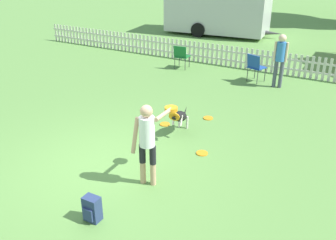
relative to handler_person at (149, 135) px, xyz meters
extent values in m
plane|color=#5B8C42|center=(-1.09, 0.07, -0.99)|extent=(240.00, 240.00, 0.00)
cylinder|color=tan|center=(-0.10, -0.07, -0.77)|extent=(0.11, 0.11, 0.45)
cylinder|color=black|center=(-0.10, -0.07, -0.37)|extent=(0.12, 0.12, 0.36)
cylinder|color=tan|center=(0.10, -0.03, -0.77)|extent=(0.11, 0.11, 0.45)
cylinder|color=black|center=(0.10, -0.03, -0.37)|extent=(0.12, 0.12, 0.36)
cylinder|color=white|center=(0.00, -0.05, 0.09)|extent=(0.33, 0.33, 0.56)
sphere|color=tan|center=(0.00, -0.05, 0.48)|extent=(0.22, 0.22, 0.22)
cylinder|color=tan|center=(-0.19, -0.14, 0.01)|extent=(0.15, 0.21, 0.68)
cylinder|color=tan|center=(0.13, 0.32, 0.31)|extent=(0.14, 0.68, 0.14)
cylinder|color=orange|center=(0.10, 0.66, 0.25)|extent=(0.25, 0.25, 0.02)
cylinder|color=orange|center=(0.10, 0.66, 0.28)|extent=(0.25, 0.25, 0.02)
cylinder|color=orange|center=(0.10, 0.66, 0.31)|extent=(0.25, 0.25, 0.02)
ellipsoid|color=black|center=(-0.44, 2.08, -0.55)|extent=(0.42, 0.76, 0.49)
ellipsoid|color=silver|center=(-0.44, 2.08, -0.60)|extent=(0.23, 0.40, 0.23)
sphere|color=black|center=(-0.36, 1.69, -0.39)|extent=(0.16, 0.16, 0.16)
cone|color=black|center=(-0.34, 1.61, -0.36)|extent=(0.12, 0.16, 0.13)
cylinder|color=orange|center=(-0.34, 1.61, -0.36)|extent=(0.27, 0.16, 0.24)
cone|color=black|center=(-0.32, 1.72, -0.32)|extent=(0.05, 0.05, 0.07)
cone|color=black|center=(-0.41, 1.70, -0.32)|extent=(0.05, 0.05, 0.07)
cylinder|color=silver|center=(-0.40, 2.40, -0.84)|extent=(0.06, 0.06, 0.31)
cylinder|color=silver|center=(-0.60, 2.36, -0.84)|extent=(0.06, 0.06, 0.31)
cylinder|color=silver|center=(-0.31, 1.89, -0.55)|extent=(0.08, 0.16, 0.25)
cylinder|color=silver|center=(-0.48, 1.85, -0.55)|extent=(0.08, 0.16, 0.25)
cone|color=black|center=(-0.53, 2.53, -0.64)|extent=(0.13, 0.33, 0.22)
cylinder|color=orange|center=(0.43, 1.45, -0.98)|extent=(0.25, 0.25, 0.02)
cylinder|color=orange|center=(-0.98, 2.31, -0.98)|extent=(0.25, 0.25, 0.02)
cylinder|color=orange|center=(-0.18, 3.17, -0.98)|extent=(0.25, 0.25, 0.02)
cube|color=navy|center=(-0.25, -1.35, -0.78)|extent=(0.27, 0.19, 0.43)
cube|color=navy|center=(-0.25, -1.47, -0.82)|extent=(0.19, 0.04, 0.22)
cube|color=beige|center=(-1.09, 7.79, -0.77)|extent=(17.85, 0.04, 0.06)
cube|color=beige|center=(-1.09, 7.79, -0.45)|extent=(17.85, 0.04, 0.06)
cube|color=beige|center=(-9.92, 7.79, -0.61)|extent=(0.09, 0.02, 0.76)
cube|color=beige|center=(-9.73, 7.79, -0.61)|extent=(0.09, 0.02, 0.76)
cube|color=beige|center=(-9.54, 7.79, -0.61)|extent=(0.09, 0.02, 0.76)
cube|color=beige|center=(-9.36, 7.79, -0.61)|extent=(0.09, 0.02, 0.76)
cube|color=beige|center=(-9.17, 7.79, -0.61)|extent=(0.09, 0.02, 0.76)
cube|color=beige|center=(-8.98, 7.79, -0.61)|extent=(0.09, 0.02, 0.76)
cube|color=beige|center=(-8.79, 7.79, -0.61)|extent=(0.09, 0.02, 0.76)
cube|color=beige|center=(-8.60, 7.79, -0.61)|extent=(0.09, 0.02, 0.76)
cube|color=beige|center=(-8.42, 7.79, -0.61)|extent=(0.09, 0.02, 0.76)
cube|color=beige|center=(-8.23, 7.79, -0.61)|extent=(0.09, 0.02, 0.76)
cube|color=beige|center=(-8.04, 7.79, -0.61)|extent=(0.09, 0.02, 0.76)
cube|color=beige|center=(-7.85, 7.79, -0.61)|extent=(0.09, 0.02, 0.76)
cube|color=beige|center=(-7.66, 7.79, -0.61)|extent=(0.09, 0.02, 0.76)
cube|color=beige|center=(-7.48, 7.79, -0.61)|extent=(0.09, 0.02, 0.76)
cube|color=beige|center=(-7.29, 7.79, -0.61)|extent=(0.09, 0.02, 0.76)
cube|color=beige|center=(-7.10, 7.79, -0.61)|extent=(0.09, 0.02, 0.76)
cube|color=beige|center=(-6.91, 7.79, -0.61)|extent=(0.09, 0.02, 0.76)
cube|color=beige|center=(-6.73, 7.79, -0.61)|extent=(0.09, 0.02, 0.76)
cube|color=beige|center=(-6.54, 7.79, -0.61)|extent=(0.09, 0.02, 0.76)
cube|color=beige|center=(-6.35, 7.79, -0.61)|extent=(0.09, 0.02, 0.76)
cube|color=beige|center=(-6.16, 7.79, -0.61)|extent=(0.09, 0.02, 0.76)
cube|color=beige|center=(-5.97, 7.79, -0.61)|extent=(0.09, 0.02, 0.76)
cube|color=beige|center=(-5.79, 7.79, -0.61)|extent=(0.09, 0.02, 0.76)
cube|color=beige|center=(-5.60, 7.79, -0.61)|extent=(0.09, 0.02, 0.76)
cube|color=beige|center=(-5.41, 7.79, -0.61)|extent=(0.09, 0.02, 0.76)
cube|color=beige|center=(-5.22, 7.79, -0.61)|extent=(0.09, 0.02, 0.76)
cube|color=beige|center=(-5.03, 7.79, -0.61)|extent=(0.09, 0.02, 0.76)
cube|color=beige|center=(-4.85, 7.79, -0.61)|extent=(0.09, 0.02, 0.76)
cube|color=beige|center=(-4.66, 7.79, -0.61)|extent=(0.09, 0.02, 0.76)
cube|color=beige|center=(-4.47, 7.79, -0.61)|extent=(0.09, 0.02, 0.76)
cube|color=beige|center=(-4.28, 7.79, -0.61)|extent=(0.09, 0.02, 0.76)
cube|color=beige|center=(-4.10, 7.79, -0.61)|extent=(0.09, 0.02, 0.76)
cube|color=beige|center=(-3.91, 7.79, -0.61)|extent=(0.09, 0.02, 0.76)
cube|color=beige|center=(-3.72, 7.79, -0.61)|extent=(0.09, 0.02, 0.76)
cube|color=beige|center=(-3.53, 7.79, -0.61)|extent=(0.09, 0.02, 0.76)
cube|color=beige|center=(-3.34, 7.79, -0.61)|extent=(0.09, 0.02, 0.76)
cube|color=beige|center=(-3.16, 7.79, -0.61)|extent=(0.09, 0.02, 0.76)
cube|color=beige|center=(-2.97, 7.79, -0.61)|extent=(0.09, 0.02, 0.76)
cube|color=beige|center=(-2.78, 7.79, -0.61)|extent=(0.09, 0.02, 0.76)
cube|color=beige|center=(-2.59, 7.79, -0.61)|extent=(0.09, 0.02, 0.76)
cube|color=beige|center=(-2.40, 7.79, -0.61)|extent=(0.09, 0.02, 0.76)
cube|color=beige|center=(-2.22, 7.79, -0.61)|extent=(0.09, 0.02, 0.76)
cube|color=beige|center=(-2.03, 7.79, -0.61)|extent=(0.09, 0.02, 0.76)
cube|color=beige|center=(-1.84, 7.79, -0.61)|extent=(0.09, 0.02, 0.76)
cube|color=beige|center=(-1.65, 7.79, -0.61)|extent=(0.09, 0.02, 0.76)
cube|color=beige|center=(-1.46, 7.79, -0.61)|extent=(0.09, 0.02, 0.76)
cube|color=beige|center=(-1.28, 7.79, -0.61)|extent=(0.09, 0.02, 0.76)
cube|color=beige|center=(-1.09, 7.79, -0.61)|extent=(0.09, 0.02, 0.76)
cube|color=beige|center=(-0.90, 7.79, -0.61)|extent=(0.09, 0.02, 0.76)
cube|color=beige|center=(-0.71, 7.79, -0.61)|extent=(0.09, 0.02, 0.76)
cube|color=beige|center=(-0.53, 7.79, -0.61)|extent=(0.09, 0.02, 0.76)
cube|color=beige|center=(-0.34, 7.79, -0.61)|extent=(0.09, 0.02, 0.76)
cube|color=beige|center=(-0.15, 7.79, -0.61)|extent=(0.09, 0.02, 0.76)
cube|color=beige|center=(0.04, 7.79, -0.61)|extent=(0.09, 0.02, 0.76)
cube|color=beige|center=(0.23, 7.79, -0.61)|extent=(0.09, 0.02, 0.76)
cube|color=beige|center=(0.41, 7.79, -0.61)|extent=(0.09, 0.02, 0.76)
cube|color=beige|center=(0.60, 7.79, -0.61)|extent=(0.09, 0.02, 0.76)
cube|color=beige|center=(0.79, 7.79, -0.61)|extent=(0.09, 0.02, 0.76)
cube|color=beige|center=(0.98, 7.79, -0.61)|extent=(0.09, 0.02, 0.76)
cube|color=beige|center=(1.17, 7.79, -0.61)|extent=(0.09, 0.02, 0.76)
cube|color=beige|center=(1.35, 7.79, -0.61)|extent=(0.09, 0.02, 0.76)
cube|color=beige|center=(1.54, 7.79, -0.61)|extent=(0.09, 0.02, 0.76)
cube|color=beige|center=(1.73, 7.79, -0.61)|extent=(0.09, 0.02, 0.76)
cube|color=beige|center=(1.92, 7.79, -0.61)|extent=(0.09, 0.02, 0.76)
cube|color=beige|center=(2.10, 7.79, -0.61)|extent=(0.09, 0.02, 0.76)
cube|color=beige|center=(2.29, 7.79, -0.61)|extent=(0.09, 0.02, 0.76)
cylinder|color=#333338|center=(0.27, 6.75, -0.76)|extent=(0.02, 0.02, 0.47)
cylinder|color=#333338|center=(-0.11, 6.88, -0.76)|extent=(0.02, 0.02, 0.47)
cylinder|color=#333338|center=(0.13, 6.37, -0.76)|extent=(0.02, 0.02, 0.47)
cylinder|color=#333338|center=(-0.24, 6.51, -0.76)|extent=(0.02, 0.02, 0.47)
cube|color=#1E4799|center=(0.01, 6.63, -0.52)|extent=(0.60, 0.60, 0.03)
cube|color=#1E4799|center=(-0.06, 6.43, -0.30)|extent=(0.47, 0.25, 0.45)
cylinder|color=#333338|center=(-2.59, 6.98, -0.78)|extent=(0.02, 0.02, 0.44)
cylinder|color=#333338|center=(-2.99, 6.95, -0.78)|extent=(0.02, 0.02, 0.44)
cylinder|color=#333338|center=(-2.56, 6.58, -0.78)|extent=(0.02, 0.02, 0.44)
cylinder|color=#333338|center=(-2.96, 6.55, -0.78)|extent=(0.02, 0.02, 0.44)
cube|color=#19662D|center=(-2.77, 6.77, -0.56)|extent=(0.51, 0.51, 0.03)
cube|color=#19662D|center=(-2.76, 6.55, -0.35)|extent=(0.48, 0.12, 0.41)
cylinder|color=#474C5B|center=(0.84, 6.42, -0.57)|extent=(0.11, 0.11, 0.85)
cylinder|color=#474C5B|center=(0.67, 6.39, -0.57)|extent=(0.11, 0.11, 0.85)
cylinder|color=#3372BF|center=(0.75, 6.40, 0.14)|extent=(0.27, 0.27, 0.58)
sphere|color=beige|center=(0.75, 6.40, 0.55)|extent=(0.23, 0.23, 0.23)
cylinder|color=beige|center=(0.92, 6.43, 0.13)|extent=(0.08, 0.08, 0.60)
cylinder|color=beige|center=(0.59, 6.37, 0.13)|extent=(0.08, 0.08, 0.60)
cube|color=#B7B7B7|center=(-3.92, 12.87, 0.30)|extent=(5.06, 2.72, 2.29)
cone|color=#3F3F42|center=(-1.10, 13.13, -0.74)|extent=(0.82, 0.27, 0.20)
cylinder|color=black|center=(-4.63, 13.95, -0.65)|extent=(0.69, 0.24, 0.68)
cylinder|color=black|center=(-4.43, 11.68, -0.65)|extent=(0.69, 0.24, 0.68)
camera|label=1|loc=(3.17, -4.99, 3.05)|focal=40.00mm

